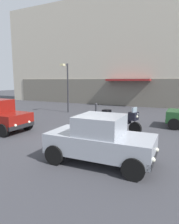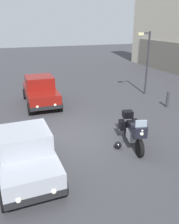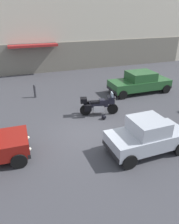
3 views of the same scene
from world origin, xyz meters
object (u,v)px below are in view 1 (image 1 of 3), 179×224
object	(u,v)px
motorcycle	(120,120)
helmet	(117,132)
car_compact_side	(100,140)
bollard_curbside	(96,109)
streetlamp_curbside	(67,82)

from	to	relation	value
motorcycle	helmet	world-z (taller)	motorcycle
car_compact_side	motorcycle	bearing A→B (deg)	96.93
helmet	bollard_curbside	bearing A→B (deg)	124.43
helmet	bollard_curbside	world-z (taller)	bollard_curbside
streetlamp_curbside	bollard_curbside	bearing A→B (deg)	-2.49
car_compact_side	bollard_curbside	xyz separation A→B (m)	(-3.77, 8.15, -0.27)
car_compact_side	streetlamp_curbside	world-z (taller)	streetlamp_curbside
bollard_curbside	helmet	bearing A→B (deg)	-55.57
helmet	car_compact_side	xyz separation A→B (m)	(0.51, -3.39, 0.63)
car_compact_side	streetlamp_curbside	xyz separation A→B (m)	(-6.46, 8.26, 1.72)
motorcycle	helmet	bearing A→B (deg)	-69.86
helmet	bollard_curbside	distance (m)	5.77
motorcycle	streetlamp_curbside	size ratio (longest dim) A/B	0.56
helmet	streetlamp_curbside	size ratio (longest dim) A/B	0.07
bollard_curbside	motorcycle	bearing A→B (deg)	-52.05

